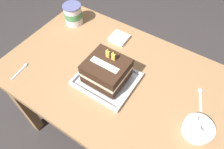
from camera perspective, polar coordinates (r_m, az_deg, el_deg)
ground_plane at (r=1.67m, az=0.91°, el=-15.32°), size 8.00×8.00×0.00m
dining_table at (r=1.11m, az=1.32°, el=-3.52°), size 1.18×0.74×0.72m
foil_tray at (r=1.01m, az=-1.46°, el=-1.49°), size 0.28×0.25×0.02m
birthday_cake at (r=0.95m, az=-1.55°, el=1.08°), size 0.19×0.17×0.16m
bowl_stack at (r=0.94m, az=23.00°, el=-13.90°), size 0.13×0.13×0.09m
ice_cream_tub at (r=1.31m, az=-10.88°, el=16.33°), size 0.11×0.11×0.12m
serving_spoon_near_tray at (r=1.15m, az=-23.86°, el=1.62°), size 0.03×0.12×0.01m
serving_spoon_by_bowls at (r=1.05m, az=23.60°, el=-5.16°), size 0.06×0.13×0.01m
napkin_pile at (r=1.20m, az=2.02°, el=10.20°), size 0.10×0.10×0.02m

